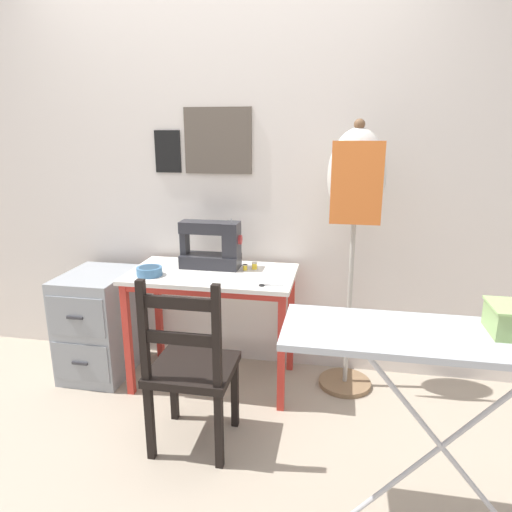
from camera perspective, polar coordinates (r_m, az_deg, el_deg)
name	(u,v)px	position (r m, az deg, el deg)	size (l,w,h in m)	color
ground_plane	(202,404)	(2.80, -6.76, -17.95)	(14.00, 14.00, 0.00)	tan
wall_back	(224,173)	(2.94, -3.98, 10.33)	(10.00, 0.07, 2.55)	silver
sewing_table	(212,288)	(2.74, -5.57, -4.06)	(0.99, 0.55, 0.72)	silver
sewing_machine	(214,246)	(2.78, -5.32, 1.23)	(0.38, 0.16, 0.31)	#28282D
fabric_bowl	(149,271)	(2.71, -13.19, -1.83)	(0.15, 0.15, 0.05)	teal
scissors	(267,285)	(2.48, 1.41, -3.65)	(0.14, 0.08, 0.01)	silver
thread_spool_near_machine	(245,268)	(2.74, -1.37, -1.45)	(0.03, 0.03, 0.04)	yellow
thread_spool_mid_table	(254,266)	(2.76, -0.19, -1.27)	(0.04, 0.04, 0.04)	yellow
wooden_chair	(191,369)	(2.29, -8.14, -13.85)	(0.40, 0.38, 0.91)	black
filing_cabinet	(100,323)	(3.13, -18.97, -7.98)	(0.39, 0.52, 0.67)	#93999E
dress_form	(355,195)	(2.61, 12.32, 7.43)	(0.32, 0.32, 1.60)	#846647
ironing_board	(454,347)	(1.73, 23.49, -10.42)	(1.17, 0.37, 0.87)	#ADB2B7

